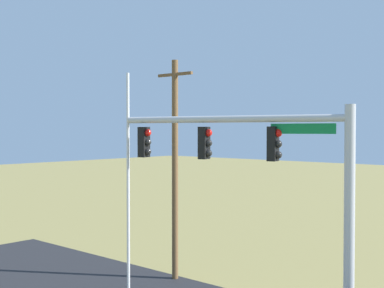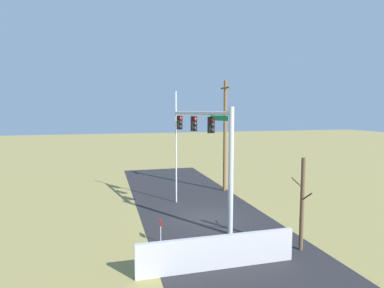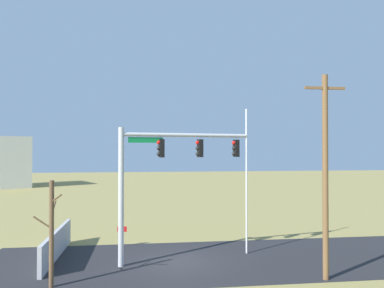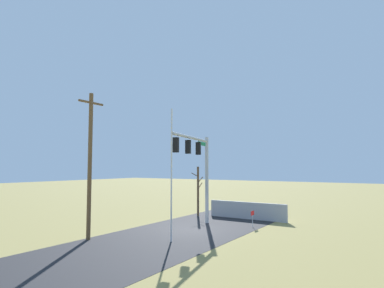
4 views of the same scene
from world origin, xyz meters
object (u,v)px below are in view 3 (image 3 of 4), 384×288
Objects in this scene: signal_mast at (161,166)px; utility_pole at (325,173)px; open_sign at (122,232)px; flagpole at (246,181)px; distant_building at (7,162)px; bare_tree at (51,232)px.

signal_mast is 8.07m from utility_pole.
utility_pole is 12.34m from open_sign.
distant_building is (26.72, -42.05, -0.16)m from flagpole.
distant_building is at bearing -63.61° from open_sign.
flagpole reaches higher than signal_mast.
flagpole is 8.05m from open_sign.
distant_building is (21.85, -43.11, -1.05)m from signal_mast.
flagpole is 10.62m from bare_tree.
flagpole reaches higher than bare_tree.
utility_pole reaches higher than open_sign.
utility_pole is at bearing 177.13° from bare_tree.
distant_building reaches higher than signal_mast.
signal_mast is 5.71× the size of open_sign.
bare_tree is 7.09m from open_sign.
distant_building is (19.69, -39.69, 3.00)m from open_sign.
open_sign is at bearing -57.82° from signal_mast.
signal_mast is 5.06m from flagpole.
utility_pole is 1.10× the size of distant_building.
signal_mast is at bearing 122.18° from open_sign.
distant_building reaches higher than open_sign.
utility_pole is 12.27m from bare_tree.
signal_mast is 0.86× the size of flagpole.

